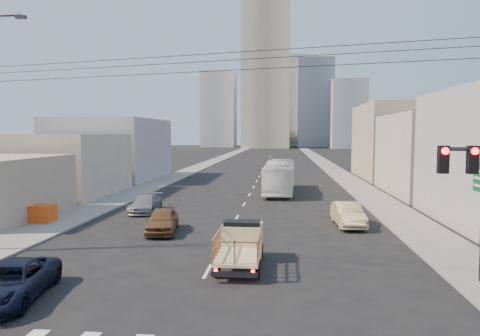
% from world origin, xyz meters
% --- Properties ---
extents(ground, '(420.00, 420.00, 0.00)m').
position_xyz_m(ground, '(0.00, 0.00, 0.00)').
color(ground, black).
rests_on(ground, ground).
extents(sidewalk_left, '(3.50, 180.00, 0.12)m').
position_xyz_m(sidewalk_left, '(-11.75, 70.00, 0.06)').
color(sidewalk_left, slate).
rests_on(sidewalk_left, ground).
extents(sidewalk_right, '(3.50, 180.00, 0.12)m').
position_xyz_m(sidewalk_right, '(11.75, 70.00, 0.06)').
color(sidewalk_right, slate).
rests_on(sidewalk_right, ground).
extents(lane_dashes, '(0.15, 104.00, 0.01)m').
position_xyz_m(lane_dashes, '(0.00, 53.00, 0.01)').
color(lane_dashes, silver).
rests_on(lane_dashes, ground).
extents(flatbed_pickup, '(1.95, 4.41, 1.90)m').
position_xyz_m(flatbed_pickup, '(1.36, 2.93, 1.09)').
color(flatbed_pickup, beige).
rests_on(flatbed_pickup, ground).
extents(navy_pickup, '(2.98, 5.16, 1.35)m').
position_xyz_m(navy_pickup, '(-6.55, -1.96, 0.68)').
color(navy_pickup, black).
rests_on(navy_pickup, ground).
extents(city_bus, '(3.22, 11.91, 3.29)m').
position_xyz_m(city_bus, '(2.99, 27.75, 1.65)').
color(city_bus, white).
rests_on(city_bus, ground).
extents(sedan_brown, '(2.38, 4.54, 1.47)m').
position_xyz_m(sedan_brown, '(-4.05, 9.08, 0.74)').
color(sedan_brown, brown).
rests_on(sedan_brown, ground).
extents(sedan_tan, '(1.86, 4.67, 1.51)m').
position_xyz_m(sedan_tan, '(7.56, 12.13, 0.75)').
color(sedan_tan, tan).
rests_on(sedan_tan, ground).
extents(sedan_grey, '(2.02, 4.58, 1.31)m').
position_xyz_m(sedan_grey, '(-7.24, 15.60, 0.65)').
color(sedan_grey, gray).
rests_on(sedan_grey, ground).
extents(overhead_wires, '(23.01, 5.02, 0.72)m').
position_xyz_m(overhead_wires, '(0.00, 1.50, 8.97)').
color(overhead_wires, black).
rests_on(overhead_wires, ground).
extents(crate_stack, '(1.80, 1.20, 1.14)m').
position_xyz_m(crate_stack, '(-13.00, 10.83, 0.69)').
color(crate_stack, '#DF4C15').
rests_on(crate_stack, sidewalk_left).
extents(bldg_right_mid, '(11.00, 14.00, 8.00)m').
position_xyz_m(bldg_right_mid, '(19.50, 28.00, 4.00)').
color(bldg_right_mid, '#A79E86').
rests_on(bldg_right_mid, ground).
extents(bldg_right_far, '(12.00, 16.00, 10.00)m').
position_xyz_m(bldg_right_far, '(20.00, 44.00, 5.00)').
color(bldg_right_far, tan).
rests_on(bldg_right_far, ground).
extents(bldg_left_mid, '(11.00, 12.00, 6.00)m').
position_xyz_m(bldg_left_mid, '(-19.00, 24.00, 3.00)').
color(bldg_left_mid, '#A79E86').
rests_on(bldg_left_mid, ground).
extents(bldg_left_far, '(12.00, 16.00, 8.00)m').
position_xyz_m(bldg_left_far, '(-19.50, 39.00, 4.00)').
color(bldg_left_far, '#97979A').
rests_on(bldg_left_far, ground).
extents(high_rise_tower, '(20.00, 20.00, 60.00)m').
position_xyz_m(high_rise_tower, '(-4.00, 170.00, 30.00)').
color(high_rise_tower, gray).
rests_on(high_rise_tower, ground).
extents(midrise_ne, '(16.00, 16.00, 40.00)m').
position_xyz_m(midrise_ne, '(18.00, 185.00, 20.00)').
color(midrise_ne, '#989CA1').
rests_on(midrise_ne, ground).
extents(midrise_nw, '(15.00, 15.00, 34.00)m').
position_xyz_m(midrise_nw, '(-26.00, 180.00, 17.00)').
color(midrise_nw, '#989CA1').
rests_on(midrise_nw, ground).
extents(midrise_back, '(18.00, 18.00, 44.00)m').
position_xyz_m(midrise_back, '(6.00, 200.00, 22.00)').
color(midrise_back, '#97979A').
rests_on(midrise_back, ground).
extents(midrise_east, '(14.00, 14.00, 28.00)m').
position_xyz_m(midrise_east, '(30.00, 165.00, 14.00)').
color(midrise_east, '#989CA1').
rests_on(midrise_east, ground).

